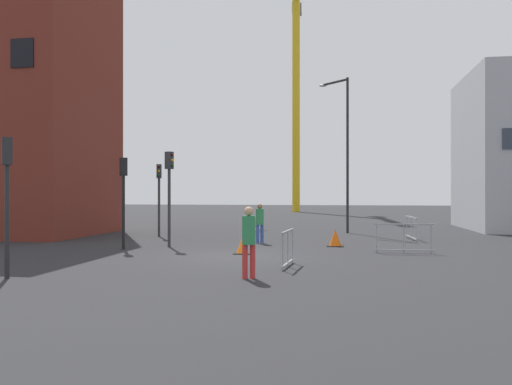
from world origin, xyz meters
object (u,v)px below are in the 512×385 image
traffic_light_verge (7,183)px  pedestrian_waiting (249,236)px  traffic_light_far (123,187)px  traffic_light_near (169,183)px  traffic_light_island (159,188)px  traffic_cone_striped (243,246)px  traffic_cone_by_barrier (335,238)px  construction_crane (296,69)px  streetlamp_tall (344,142)px  pedestrian_walking (260,220)px

traffic_light_verge → pedestrian_waiting: 6.32m
traffic_light_far → traffic_light_near: (1.50, 1.06, 0.19)m
traffic_light_far → traffic_light_verge: size_ratio=0.99×
traffic_light_near → pedestrian_waiting: (4.55, -7.18, -1.53)m
traffic_light_island → traffic_cone_striped: bearing=-50.2°
pedestrian_waiting → traffic_cone_by_barrier: pedestrian_waiting is taller
traffic_light_far → traffic_light_verge: bearing=-90.3°
construction_crane → traffic_light_island: construction_crane is taller
traffic_light_near → traffic_light_island: bearing=114.3°
streetlamp_tall → traffic_light_near: (-7.03, -8.92, -2.40)m
traffic_light_near → traffic_light_verge: size_ratio=1.07×
construction_crane → pedestrian_walking: construction_crane is taller
traffic_light_verge → pedestrian_waiting: bearing=9.3°
traffic_light_far → traffic_cone_striped: 5.37m
traffic_light_verge → pedestrian_waiting: size_ratio=1.96×
traffic_light_far → pedestrian_waiting: bearing=-45.3°
traffic_light_verge → pedestrian_walking: 11.53m
construction_crane → streetlamp_tall: size_ratio=3.07×
traffic_light_far → traffic_light_verge: (-0.03, -7.10, 0.02)m
streetlamp_tall → pedestrian_walking: streetlamp_tall is taller
traffic_light_verge → traffic_cone_by_barrier: traffic_light_verge is taller
traffic_cone_by_barrier → traffic_light_verge: bearing=-130.5°
traffic_cone_striped → traffic_light_far: bearing=171.0°
traffic_cone_striped → traffic_cone_by_barrier: (3.26, 3.21, 0.04)m
traffic_light_far → traffic_light_island: 5.91m
traffic_light_far → pedestrian_walking: bearing=33.6°
traffic_cone_striped → pedestrian_waiting: bearing=-77.5°
pedestrian_walking → traffic_cone_by_barrier: size_ratio=2.48×
pedestrian_waiting → traffic_cone_by_barrier: bearing=76.3°
streetlamp_tall → pedestrian_waiting: streetlamp_tall is taller
traffic_cone_by_barrier → streetlamp_tall: bearing=87.0°
traffic_cone_striped → streetlamp_tall: bearing=71.2°
pedestrian_walking → traffic_cone_striped: (0.00, -4.00, -0.72)m
traffic_light_far → traffic_light_island: traffic_light_island is taller
streetlamp_tall → traffic_cone_striped: bearing=-108.8°
construction_crane → traffic_light_far: (-3.10, -42.12, -14.42)m
traffic_light_verge → traffic_cone_by_barrier: size_ratio=5.18×
traffic_light_island → construction_crane: bearing=84.1°
traffic_light_far → traffic_light_verge: traffic_light_verge is taller
streetlamp_tall → traffic_cone_by_barrier: streetlamp_tall is taller
traffic_light_far → traffic_light_island: (-0.67, 5.87, 0.05)m
traffic_light_verge → traffic_cone_striped: bearing=52.2°
streetlamp_tall → traffic_cone_striped: (-3.66, -10.75, -4.72)m
traffic_cone_by_barrier → pedestrian_waiting: bearing=-103.7°
traffic_light_verge → traffic_cone_by_barrier: 12.74m
traffic_light_near → traffic_light_verge: (-1.54, -8.17, -0.16)m
streetlamp_tall → traffic_light_island: size_ratio=2.34×
traffic_light_verge → traffic_cone_by_barrier: (8.17, 9.55, -2.11)m
traffic_cone_striped → traffic_cone_by_barrier: traffic_cone_by_barrier is taller
traffic_light_far → pedestrian_waiting: 8.71m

